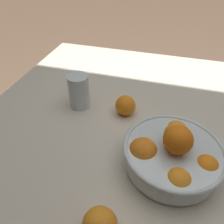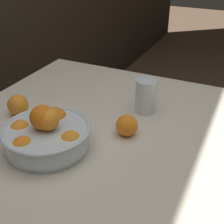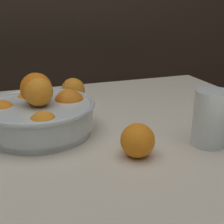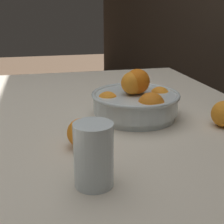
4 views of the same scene
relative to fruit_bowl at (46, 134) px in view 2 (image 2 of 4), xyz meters
The scene contains 5 objects.
dining_table 0.19m from the fruit_bowl, 97.01° to the right, with size 1.43×1.16×0.72m.
fruit_bowl is the anchor object (origin of this frame).
juice_glass 0.41m from the fruit_bowl, 28.93° to the right, with size 0.08×0.08×0.13m.
orange_loose_near_bowl 0.26m from the fruit_bowl, 59.43° to the left, with size 0.08×0.08×0.08m, color orange.
orange_loose_front 0.26m from the fruit_bowl, 47.89° to the right, with size 0.07×0.07×0.07m, color orange.
Camera 2 is at (-0.62, -0.37, 1.31)m, focal length 50.00 mm.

